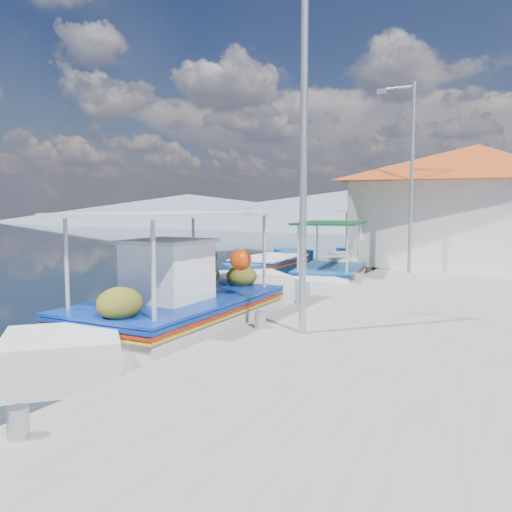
% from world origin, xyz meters
% --- Properties ---
extents(ground, '(160.00, 160.00, 0.00)m').
position_xyz_m(ground, '(0.00, 0.00, 0.00)').
color(ground, black).
rests_on(ground, ground).
extents(quay, '(5.00, 44.00, 0.50)m').
position_xyz_m(quay, '(5.90, 6.00, 0.25)').
color(quay, '#A8A69D').
rests_on(quay, ground).
extents(bollards, '(0.20, 17.20, 0.30)m').
position_xyz_m(bollards, '(3.80, 5.25, 0.65)').
color(bollards, '#A5A8AD').
rests_on(bollards, quay).
extents(main_caique, '(2.56, 8.54, 2.81)m').
position_xyz_m(main_caique, '(1.73, 2.51, 0.54)').
color(main_caique, white).
rests_on(main_caique, ground).
extents(caique_green_canopy, '(2.55, 6.26, 2.37)m').
position_xyz_m(caique_green_canopy, '(2.33, 10.02, 0.35)').
color(caique_green_canopy, white).
rests_on(caique_green_canopy, ground).
extents(caique_blue_hull, '(1.84, 6.14, 1.09)m').
position_xyz_m(caique_blue_hull, '(-0.68, 11.72, 0.30)').
color(caique_blue_hull, '#185394').
rests_on(caique_blue_hull, ground).
extents(caique_far, '(3.65, 7.39, 2.70)m').
position_xyz_m(caique_far, '(2.13, 17.77, 0.50)').
color(caique_far, white).
rests_on(caique_far, ground).
extents(harbor_building, '(10.49, 10.49, 4.40)m').
position_xyz_m(harbor_building, '(6.20, 15.00, 2.78)').
color(harbor_building, silver).
rests_on(harbor_building, quay).
extents(lamp_post_near, '(1.21, 0.14, 6.00)m').
position_xyz_m(lamp_post_near, '(4.51, 2.00, 3.85)').
color(lamp_post_near, '#A5A8AD').
rests_on(lamp_post_near, quay).
extents(lamp_post_far, '(1.21, 0.14, 6.00)m').
position_xyz_m(lamp_post_far, '(4.51, 11.00, 3.85)').
color(lamp_post_far, '#A5A8AD').
rests_on(lamp_post_far, quay).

